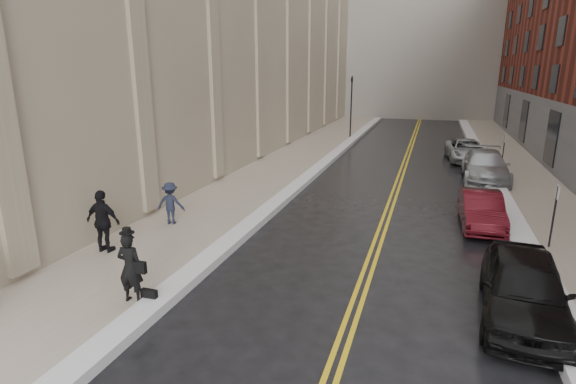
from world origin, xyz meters
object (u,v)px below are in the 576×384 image
Objects in this scene: car_maroon at (481,210)px; car_silver_near at (485,166)px; pedestrian_main at (130,268)px; pedestrian_b at (171,203)px; pedestrian_c at (103,221)px; car_black at (524,288)px; car_silver_far at (466,150)px.

car_silver_near is at bearing 81.87° from car_maroon.
pedestrian_main is (-8.76, -9.05, 0.40)m from car_maroon.
pedestrian_c is at bearing 69.42° from pedestrian_b.
car_black is 1.16× the size of car_maroon.
pedestrian_main is at bearing -119.20° from car_silver_near.
car_black reaches higher than car_maroon.
pedestrian_c is at bearing -175.58° from car_black.
car_black is at bearing -88.83° from car_maroon.
car_black is 19.98m from car_silver_far.
pedestrian_main is at bearing -160.79° from car_black.
pedestrian_b is at bearing -163.67° from car_maroon.
car_silver_far is at bearing 87.11° from car_maroon.
car_silver_near is (0.47, 14.43, 0.00)m from car_black.
car_silver_near is 18.98m from pedestrian_c.
pedestrian_c reaches higher than car_silver_far.
pedestrian_c is (-0.52, -2.99, 0.21)m from pedestrian_b.
pedestrian_main is (-9.60, -16.80, 0.26)m from car_silver_near.
pedestrian_b is (-11.02, -3.64, 0.28)m from car_maroon.
pedestrian_c is (-11.76, -19.93, 0.47)m from car_silver_far.
car_silver_near is 16.44m from pedestrian_b.
car_silver_far reaches higher than car_maroon.
car_maroon is 7.79m from car_silver_near.
pedestrian_b is 3.04m from pedestrian_c.
car_silver_far is 3.11× the size of pedestrian_b.
car_black is at bearing -95.15° from car_silver_far.
car_silver_far is at bearing -134.23° from pedestrian_b.
pedestrian_main is at bearing -117.47° from car_silver_far.
car_silver_far is (-0.62, 5.55, -0.10)m from car_silver_near.
car_black is at bearing 154.37° from pedestrian_b.
car_black is at bearing 179.02° from pedestrian_c.
pedestrian_b is at bearing -100.62° from pedestrian_c.
car_silver_near is 19.35m from pedestrian_main.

